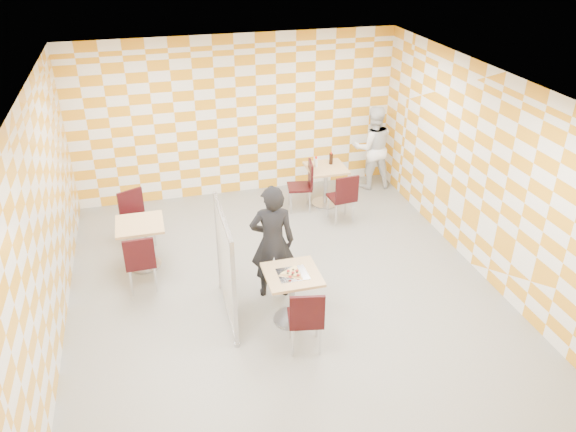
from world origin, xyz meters
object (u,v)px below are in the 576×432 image
object	(u,v)px
soda_bottle	(331,159)
empty_table	(141,237)
partition	(226,266)
man_dark	(272,242)
chair_empty_far	(135,214)
man_white	(373,147)
main_table	(292,289)
chair_second_side	(305,182)
chair_main_front	(306,317)
sport_bottle	(316,162)
chair_second_front	(344,195)
second_table	(326,179)
chair_empty_near	(140,259)

from	to	relation	value
soda_bottle	empty_table	bearing A→B (deg)	-158.28
partition	man_dark	xyz separation A→B (m)	(0.70, 0.33, 0.06)
chair_empty_far	man_white	size ratio (longest dim) A/B	0.56
partition	main_table	bearing A→B (deg)	-21.57
chair_second_side	empty_table	bearing A→B (deg)	-158.01
empty_table	chair_main_front	bearing A→B (deg)	-53.36
man_dark	sport_bottle	world-z (taller)	man_dark
empty_table	chair_second_front	xyz separation A→B (m)	(3.43, 0.50, 0.04)
main_table	second_table	xyz separation A→B (m)	(1.49, 3.13, 0.00)
main_table	chair_empty_near	size ratio (longest dim) A/B	0.81
man_dark	soda_bottle	distance (m)	3.11
second_table	man_white	world-z (taller)	man_white
second_table	empty_table	bearing A→B (deg)	-159.16
empty_table	chair_empty_far	size ratio (longest dim) A/B	0.81
main_table	chair_main_front	world-z (taller)	chair_main_front
chair_second_side	chair_empty_far	xyz separation A→B (m)	(-2.99, -0.45, 0.00)
chair_empty_far	man_white	distance (m)	4.67
man_white	sport_bottle	bearing A→B (deg)	25.85
chair_empty_far	soda_bottle	xyz separation A→B (m)	(3.55, 0.66, 0.31)
chair_second_side	man_white	bearing A→B (deg)	21.58
man_white	partition	bearing A→B (deg)	50.70
chair_empty_far	sport_bottle	size ratio (longest dim) A/B	4.62
sport_bottle	empty_table	bearing A→B (deg)	-157.18
main_table	man_white	distance (m)	4.49
main_table	chair_second_front	distance (m)	2.83
main_table	chair_main_front	size ratio (longest dim) A/B	0.81
chair_second_front	chair_empty_far	size ratio (longest dim) A/B	1.00
partition	chair_empty_near	bearing A→B (deg)	141.79
chair_second_front	chair_second_side	distance (m)	0.84
chair_second_side	soda_bottle	distance (m)	0.67
chair_main_front	man_dark	xyz separation A→B (m)	(-0.10, 1.30, 0.31)
second_table	empty_table	distance (m)	3.59
man_dark	sport_bottle	distance (m)	2.91
chair_second_side	chair_empty_far	size ratio (longest dim) A/B	1.00
soda_bottle	man_white	bearing A→B (deg)	22.30
empty_table	partition	xyz separation A→B (m)	(1.05, -1.53, 0.28)
chair_second_front	man_white	world-z (taller)	man_white
main_table	chair_empty_near	world-z (taller)	chair_empty_near
main_table	soda_bottle	xyz separation A→B (m)	(1.62, 3.24, 0.34)
chair_second_side	partition	world-z (taller)	partition
second_table	chair_second_side	world-z (taller)	chair_second_side
main_table	man_white	size ratio (longest dim) A/B	0.46
second_table	empty_table	size ratio (longest dim) A/B	1.00
empty_table	chair_empty_near	size ratio (longest dim) A/B	0.81
second_table	soda_bottle	distance (m)	0.38
empty_table	chair_main_front	size ratio (longest dim) A/B	0.81
chair_main_front	chair_empty_near	distance (m)	2.62
chair_empty_near	chair_empty_far	size ratio (longest dim) A/B	1.00
chair_main_front	sport_bottle	bearing A→B (deg)	71.02
chair_empty_near	man_white	world-z (taller)	man_white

